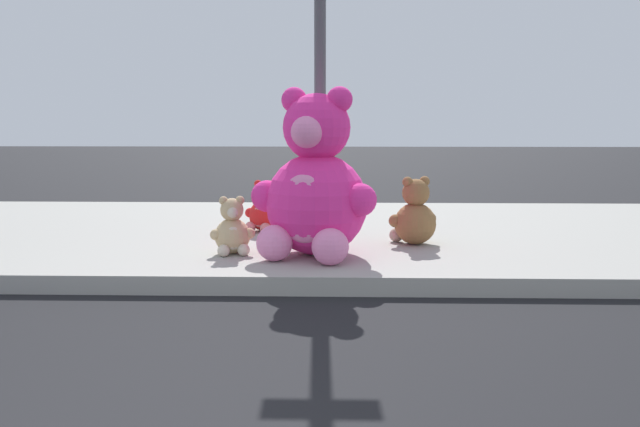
# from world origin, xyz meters

# --- Properties ---
(sidewalk) EXTENTS (28.00, 4.40, 0.15)m
(sidewalk) POSITION_xyz_m (0.00, 5.20, 0.07)
(sidewalk) COLOR #9E9B93
(sidewalk) RESTS_ON ground_plane
(sign_pole) EXTENTS (0.56, 0.11, 3.20)m
(sign_pole) POSITION_xyz_m (1.00, 4.40, 1.85)
(sign_pole) COLOR #4C4C51
(sign_pole) RESTS_ON sidewalk
(plush_pink_large) EXTENTS (1.09, 1.03, 1.46)m
(plush_pink_large) POSITION_xyz_m (0.97, 3.81, 0.73)
(plush_pink_large) COLOR #F22D93
(plush_pink_large) RESTS_ON sidewalk
(plush_brown) EXTENTS (0.47, 0.47, 0.65)m
(plush_brown) POSITION_xyz_m (1.90, 4.35, 0.41)
(plush_brown) COLOR olive
(plush_brown) RESTS_ON sidewalk
(plush_tan) EXTENTS (0.39, 0.36, 0.51)m
(plush_tan) POSITION_xyz_m (0.24, 3.85, 0.36)
(plush_tan) COLOR tan
(plush_tan) RESTS_ON sidewalk
(plush_red) EXTENTS (0.39, 0.39, 0.54)m
(plush_red) POSITION_xyz_m (0.38, 5.02, 0.37)
(plush_red) COLOR red
(plush_red) RESTS_ON sidewalk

